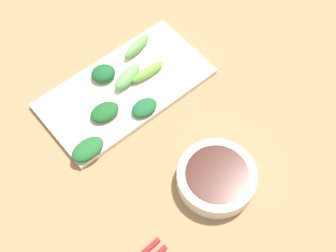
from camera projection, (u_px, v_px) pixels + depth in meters
name	position (u px, v px, depth m)	size (l,w,h in m)	color
tabletop	(166.00, 125.00, 0.95)	(2.10, 2.10, 0.02)	olive
sauce_bowl	(216.00, 178.00, 0.86)	(0.15, 0.15, 0.04)	silver
serving_plate	(125.00, 88.00, 0.98)	(0.19, 0.36, 0.01)	silver
broccoli_leafy_0	(105.00, 112.00, 0.93)	(0.04, 0.06, 0.02)	#1A5524
broccoli_leafy_1	(144.00, 108.00, 0.94)	(0.04, 0.06, 0.02)	#19582D
broccoli_leafy_2	(103.00, 73.00, 0.98)	(0.05, 0.05, 0.02)	#165225
broccoli_stalk_3	(128.00, 77.00, 0.97)	(0.03, 0.08, 0.03)	#65AE56
broccoli_leafy_4	(88.00, 149.00, 0.89)	(0.04, 0.07, 0.02)	#1D5E29
broccoli_stalk_5	(148.00, 72.00, 0.98)	(0.02, 0.08, 0.02)	#6AB140
broccoli_stalk_6	(137.00, 46.00, 1.01)	(0.02, 0.08, 0.03)	#639F51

